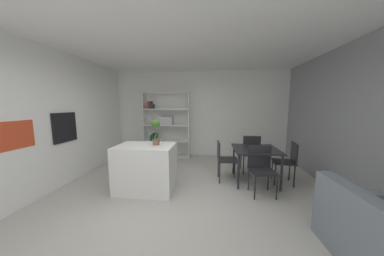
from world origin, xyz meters
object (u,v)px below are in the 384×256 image
at_px(open_bookshelf, 165,124).
at_px(dining_chair_window_side, 288,159).
at_px(built_in_oven, 65,127).
at_px(dining_table, 256,152).
at_px(kitchen_island, 146,168).
at_px(dining_chair_near, 261,165).
at_px(dining_chair_far, 250,151).
at_px(potted_plant_on_island, 156,130).
at_px(dining_chair_island_side, 224,157).

distance_m(open_bookshelf, dining_chair_window_side, 3.59).
relative_size(built_in_oven, dining_table, 0.66).
bearing_deg(kitchen_island, dining_chair_near, 3.88).
bearing_deg(dining_table, open_bookshelf, 146.15).
height_order(dining_chair_far, dining_chair_window_side, dining_chair_far).
xyz_separation_m(dining_chair_near, dining_chair_window_side, (0.69, 0.47, 0.00)).
distance_m(kitchen_island, dining_table, 2.33).
relative_size(potted_plant_on_island, dining_chair_far, 0.51).
bearing_deg(dining_chair_far, dining_table, 90.35).
bearing_deg(potted_plant_on_island, built_in_oven, 178.62).
xyz_separation_m(kitchen_island, potted_plant_on_island, (0.20, 0.06, 0.75)).
bearing_deg(dining_chair_near, potted_plant_on_island, 176.68).
height_order(dining_chair_island_side, dining_chair_window_side, dining_chair_window_side).
bearing_deg(dining_chair_island_side, open_bookshelf, 44.31).
relative_size(dining_chair_near, dining_chair_window_side, 1.00).
height_order(potted_plant_on_island, dining_chair_far, potted_plant_on_island).
relative_size(potted_plant_on_island, dining_chair_island_side, 0.56).
distance_m(potted_plant_on_island, dining_table, 2.18).
bearing_deg(dining_chair_island_side, dining_table, -92.38).
height_order(kitchen_island, potted_plant_on_island, potted_plant_on_island).
distance_m(built_in_oven, open_bookshelf, 2.67).
height_order(built_in_oven, dining_table, built_in_oven).
bearing_deg(dining_chair_island_side, dining_chair_near, -128.16).
xyz_separation_m(potted_plant_on_island, dining_chair_window_side, (2.71, 0.55, -0.67)).
bearing_deg(dining_chair_far, potted_plant_on_island, 27.42).
bearing_deg(dining_chair_near, dining_chair_island_side, 138.82).
distance_m(dining_chair_island_side, dining_chair_window_side, 1.36).
height_order(dining_chair_island_side, dining_chair_far, dining_chair_far).
height_order(built_in_oven, dining_chair_far, built_in_oven).
height_order(potted_plant_on_island, dining_chair_near, potted_plant_on_island).
bearing_deg(dining_table, dining_chair_near, -91.15).
xyz_separation_m(built_in_oven, kitchen_island, (1.78, -0.11, -0.77)).
bearing_deg(dining_chair_far, dining_chair_near, 89.74).
bearing_deg(built_in_oven, dining_chair_far, 13.93).
distance_m(dining_chair_near, dining_chair_far, 0.96).
distance_m(dining_table, dining_chair_window_side, 0.69).
bearing_deg(kitchen_island, built_in_oven, 176.40).
relative_size(dining_chair_island_side, dining_chair_near, 0.97).
xyz_separation_m(dining_table, dining_chair_island_side, (-0.68, -0.00, -0.13)).
xyz_separation_m(built_in_oven, potted_plant_on_island, (1.98, -0.05, -0.02)).
distance_m(open_bookshelf, dining_chair_island_side, 2.48).
distance_m(dining_chair_island_side, dining_chair_far, 0.83).
bearing_deg(dining_table, dining_chair_window_side, -1.09).
bearing_deg(open_bookshelf, dining_chair_window_side, -27.89).
bearing_deg(dining_chair_window_side, dining_table, -83.01).
distance_m(dining_table, dining_chair_island_side, 0.69).
relative_size(kitchen_island, dining_table, 1.18).
height_order(open_bookshelf, dining_table, open_bookshelf).
xyz_separation_m(kitchen_island, dining_table, (2.24, 0.63, 0.21)).
distance_m(dining_table, dining_chair_far, 0.49).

